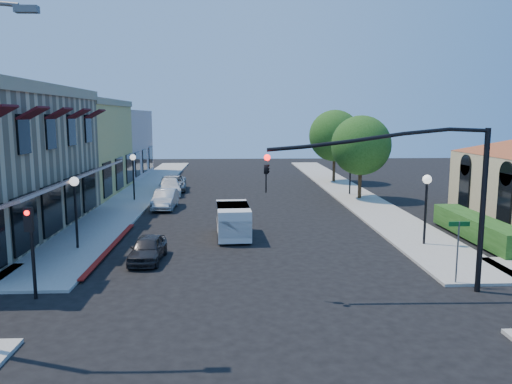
{
  "coord_description": "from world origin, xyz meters",
  "views": [
    {
      "loc": [
        -0.97,
        -15.75,
        6.41
      ],
      "look_at": [
        0.18,
        9.2,
        2.6
      ],
      "focal_mm": 35.0,
      "sensor_mm": 36.0,
      "label": 1
    }
  ],
  "objects_px": {
    "parked_car_b": "(165,199)",
    "signal_mast_arm": "(426,182)",
    "lamppost_right_near": "(427,192)",
    "street_name_sign": "(458,242)",
    "white_van": "(233,219)",
    "lamppost_left_far": "(133,165)",
    "lamppost_right_far": "(350,162)",
    "secondary_signal": "(30,236)",
    "street_tree_a": "(361,145)",
    "lamppost_left_near": "(75,194)",
    "parked_car_a": "(148,249)",
    "parked_car_c": "(170,187)",
    "street_tree_b": "(335,136)",
    "parked_car_d": "(173,183)"
  },
  "relations": [
    {
      "from": "street_tree_b",
      "to": "parked_car_c",
      "type": "relative_size",
      "value": 1.54
    },
    {
      "from": "parked_car_a",
      "to": "parked_car_c",
      "type": "height_order",
      "value": "parked_car_c"
    },
    {
      "from": "street_tree_a",
      "to": "parked_car_c",
      "type": "relative_size",
      "value": 1.42
    },
    {
      "from": "street_tree_a",
      "to": "street_tree_b",
      "type": "xyz_separation_m",
      "value": [
        0.0,
        10.0,
        0.35
      ]
    },
    {
      "from": "lamppost_left_far",
      "to": "white_van",
      "type": "xyz_separation_m",
      "value": [
        7.5,
        -11.78,
        -1.74
      ]
    },
    {
      "from": "street_tree_a",
      "to": "parked_car_a",
      "type": "relative_size",
      "value": 1.94
    },
    {
      "from": "lamppost_left_far",
      "to": "parked_car_c",
      "type": "xyz_separation_m",
      "value": [
        2.3,
        3.0,
        -2.07
      ]
    },
    {
      "from": "parked_car_a",
      "to": "parked_car_b",
      "type": "xyz_separation_m",
      "value": [
        -0.93,
        12.81,
        0.1
      ]
    },
    {
      "from": "parked_car_a",
      "to": "parked_car_b",
      "type": "distance_m",
      "value": 12.84
    },
    {
      "from": "street_name_sign",
      "to": "parked_car_a",
      "type": "distance_m",
      "value": 12.92
    },
    {
      "from": "street_tree_a",
      "to": "secondary_signal",
      "type": "height_order",
      "value": "street_tree_a"
    },
    {
      "from": "secondary_signal",
      "to": "lamppost_left_far",
      "type": "relative_size",
      "value": 0.93
    },
    {
      "from": "lamppost_right_near",
      "to": "white_van",
      "type": "bearing_deg",
      "value": 166.82
    },
    {
      "from": "street_tree_b",
      "to": "street_name_sign",
      "type": "distance_m",
      "value": 29.96
    },
    {
      "from": "parked_car_b",
      "to": "signal_mast_arm",
      "type": "bearing_deg",
      "value": -54.61
    },
    {
      "from": "street_name_sign",
      "to": "lamppost_left_far",
      "type": "height_order",
      "value": "lamppost_left_far"
    },
    {
      "from": "street_tree_a",
      "to": "secondary_signal",
      "type": "relative_size",
      "value": 1.95
    },
    {
      "from": "lamppost_left_near",
      "to": "parked_car_a",
      "type": "bearing_deg",
      "value": -28.39
    },
    {
      "from": "street_tree_b",
      "to": "parked_car_a",
      "type": "distance_m",
      "value": 29.61
    },
    {
      "from": "street_tree_a",
      "to": "lamppost_left_far",
      "type": "xyz_separation_m",
      "value": [
        -17.3,
        0.0,
        -1.46
      ]
    },
    {
      "from": "lamppost_left_near",
      "to": "white_van",
      "type": "distance_m",
      "value": 8.02
    },
    {
      "from": "lamppost_left_near",
      "to": "white_van",
      "type": "relative_size",
      "value": 0.9
    },
    {
      "from": "signal_mast_arm",
      "to": "lamppost_right_near",
      "type": "bearing_deg",
      "value": 67.88
    },
    {
      "from": "lamppost_left_far",
      "to": "parked_car_d",
      "type": "relative_size",
      "value": 0.76
    },
    {
      "from": "street_name_sign",
      "to": "white_van",
      "type": "bearing_deg",
      "value": 136.64
    },
    {
      "from": "secondary_signal",
      "to": "lamppost_right_near",
      "type": "bearing_deg",
      "value": 21.78
    },
    {
      "from": "lamppost_left_near",
      "to": "street_tree_b",
      "type": "bearing_deg",
      "value": 54.21
    },
    {
      "from": "signal_mast_arm",
      "to": "lamppost_left_near",
      "type": "relative_size",
      "value": 2.24
    },
    {
      "from": "parked_car_a",
      "to": "street_tree_b",
      "type": "bearing_deg",
      "value": 64.75
    },
    {
      "from": "white_van",
      "to": "parked_car_b",
      "type": "xyz_separation_m",
      "value": [
        -4.73,
        8.59,
        -0.33
      ]
    },
    {
      "from": "lamppost_left_near",
      "to": "parked_car_b",
      "type": "xyz_separation_m",
      "value": [
        2.77,
        10.81,
        -2.07
      ]
    },
    {
      "from": "parked_car_c",
      "to": "secondary_signal",
      "type": "bearing_deg",
      "value": -100.65
    },
    {
      "from": "parked_car_d",
      "to": "lamppost_right_near",
      "type": "bearing_deg",
      "value": -57.42
    },
    {
      "from": "signal_mast_arm",
      "to": "parked_car_d",
      "type": "relative_size",
      "value": 1.7
    },
    {
      "from": "secondary_signal",
      "to": "lamppost_left_far",
      "type": "distance_m",
      "value": 20.6
    },
    {
      "from": "street_tree_b",
      "to": "parked_car_b",
      "type": "bearing_deg",
      "value": -137.77
    },
    {
      "from": "street_tree_b",
      "to": "parked_car_d",
      "type": "height_order",
      "value": "street_tree_b"
    },
    {
      "from": "secondary_signal",
      "to": "street_tree_a",
      "type": "bearing_deg",
      "value": 50.79
    },
    {
      "from": "lamppost_right_near",
      "to": "parked_car_b",
      "type": "xyz_separation_m",
      "value": [
        -14.23,
        10.81,
        -2.07
      ]
    },
    {
      "from": "signal_mast_arm",
      "to": "lamppost_left_far",
      "type": "distance_m",
      "value": 25.07
    },
    {
      "from": "signal_mast_arm",
      "to": "white_van",
      "type": "bearing_deg",
      "value": 128.14
    },
    {
      "from": "street_name_sign",
      "to": "lamppost_left_near",
      "type": "distance_m",
      "value": 17.05
    },
    {
      "from": "lamppost_left_near",
      "to": "parked_car_d",
      "type": "xyz_separation_m",
      "value": [
        2.3,
        19.48,
        -2.08
      ]
    },
    {
      "from": "white_van",
      "to": "parked_car_d",
      "type": "relative_size",
      "value": 0.84
    },
    {
      "from": "lamppost_left_near",
      "to": "parked_car_a",
      "type": "height_order",
      "value": "lamppost_left_near"
    },
    {
      "from": "lamppost_right_near",
      "to": "parked_car_d",
      "type": "xyz_separation_m",
      "value": [
        -14.7,
        19.48,
        -2.08
      ]
    },
    {
      "from": "signal_mast_arm",
      "to": "street_tree_a",
      "type": "bearing_deg",
      "value": 81.83
    },
    {
      "from": "street_tree_a",
      "to": "white_van",
      "type": "distance_m",
      "value": 15.65
    },
    {
      "from": "lamppost_left_far",
      "to": "lamppost_right_far",
      "type": "height_order",
      "value": "same"
    },
    {
      "from": "parked_car_b",
      "to": "parked_car_c",
      "type": "distance_m",
      "value": 6.21
    }
  ]
}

